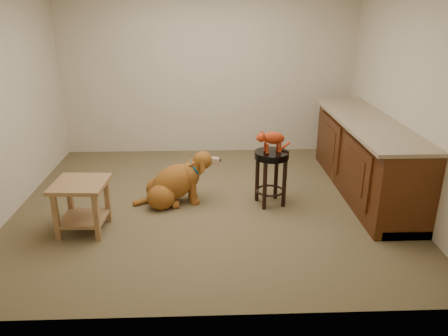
{
  "coord_description": "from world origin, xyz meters",
  "views": [
    {
      "loc": [
        -0.02,
        -4.75,
        2.28
      ],
      "look_at": [
        0.17,
        0.02,
        0.45
      ],
      "focal_mm": 35.0,
      "sensor_mm": 36.0,
      "label": 1
    }
  ],
  "objects_px": {
    "padded_stool": "(271,167)",
    "wood_stool": "(346,151)",
    "golden_retriever": "(175,183)",
    "side_table": "(82,199)",
    "tabby_kitten": "(271,139)"
  },
  "relations": [
    {
      "from": "wood_stool",
      "to": "golden_retriever",
      "type": "relative_size",
      "value": 0.69
    },
    {
      "from": "padded_stool",
      "to": "side_table",
      "type": "xyz_separation_m",
      "value": [
        -2.05,
        -0.58,
        -0.1
      ]
    },
    {
      "from": "side_table",
      "to": "tabby_kitten",
      "type": "relative_size",
      "value": 1.29
    },
    {
      "from": "side_table",
      "to": "golden_retriever",
      "type": "height_order",
      "value": "golden_retriever"
    },
    {
      "from": "wood_stool",
      "to": "tabby_kitten",
      "type": "height_order",
      "value": "tabby_kitten"
    },
    {
      "from": "side_table",
      "to": "golden_retriever",
      "type": "distance_m",
      "value": 1.12
    },
    {
      "from": "padded_stool",
      "to": "wood_stool",
      "type": "xyz_separation_m",
      "value": [
        1.13,
        0.79,
        -0.09
      ]
    },
    {
      "from": "wood_stool",
      "to": "golden_retriever",
      "type": "distance_m",
      "value": 2.38
    },
    {
      "from": "padded_stool",
      "to": "wood_stool",
      "type": "distance_m",
      "value": 1.38
    },
    {
      "from": "side_table",
      "to": "golden_retriever",
      "type": "xyz_separation_m",
      "value": [
        0.91,
        0.64,
        -0.11
      ]
    },
    {
      "from": "padded_stool",
      "to": "golden_retriever",
      "type": "bearing_deg",
      "value": 176.9
    },
    {
      "from": "golden_retriever",
      "to": "tabby_kitten",
      "type": "xyz_separation_m",
      "value": [
        1.13,
        -0.06,
        0.56
      ]
    },
    {
      "from": "padded_stool",
      "to": "tabby_kitten",
      "type": "relative_size",
      "value": 1.51
    },
    {
      "from": "padded_stool",
      "to": "golden_retriever",
      "type": "xyz_separation_m",
      "value": [
        -1.14,
        0.06,
        -0.21
      ]
    },
    {
      "from": "side_table",
      "to": "tabby_kitten",
      "type": "bearing_deg",
      "value": 15.85
    }
  ]
}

